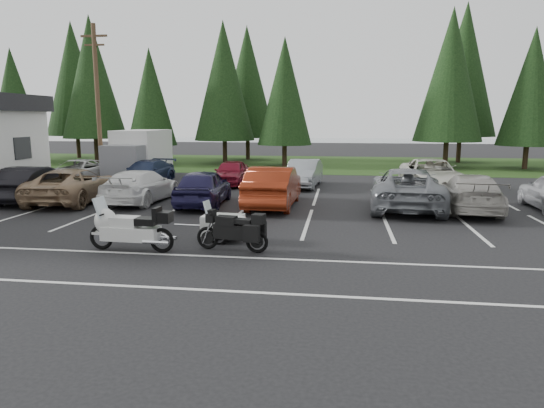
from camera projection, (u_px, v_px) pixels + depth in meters
The scene contains 31 objects.
ground at pixel (210, 227), 16.26m from camera, with size 120.00×120.00×0.00m, color black.
grass_strip at pixel (288, 163), 39.67m from camera, with size 80.00×16.00×0.01m, color #223912.
lake_water at pixel (339, 145), 69.35m from camera, with size 70.00×50.00×0.02m, color gray.
utility_pole at pixel (98, 100), 28.54m from camera, with size 1.60×0.26×9.00m.
box_truck at pixel (136, 155), 29.31m from camera, with size 2.40×5.60×2.90m, color silver, non-canonical shape.
stall_markings at pixel (224, 215), 18.21m from camera, with size 32.00×16.00×0.01m, color silver.
conifer_1 at pixel (13, 96), 39.05m from camera, with size 3.96×3.96×9.22m.
conifer_2 at pixel (92, 77), 39.52m from camera, with size 5.10×5.10×11.89m.
conifer_3 at pixel (151, 97), 37.68m from camera, with size 3.87×3.87×9.02m.
conifer_4 at pixel (224, 81), 38.16m from camera, with size 4.80×4.80×11.17m.
conifer_5 at pixel (285, 91), 36.36m from camera, with size 4.14×4.14×9.63m.
conifer_6 at pixel (450, 75), 35.00m from camera, with size 4.93×4.93×11.48m.
conifer_7 at pixel (532, 87), 34.10m from camera, with size 4.27×4.27×9.94m.
conifer_back_a at pixel (74, 79), 44.12m from camera, with size 5.28×5.28×12.30m.
conifer_back_b at pixel (247, 82), 42.47m from camera, with size 4.97×4.97×11.58m.
conifer_back_c at pixel (464, 70), 39.17m from camera, with size 5.50×5.50×12.81m.
car_near_1 at pixel (33, 184), 21.22m from camera, with size 1.63×4.68×1.54m, color black.
car_near_2 at pixel (73, 185), 20.94m from camera, with size 2.46×5.33×1.48m, color #917454.
car_near_3 at pixel (141, 186), 20.93m from camera, with size 1.98×4.88×1.42m, color white.
car_near_4 at pixel (203, 187), 20.19m from camera, with size 1.80×4.48×1.53m, color #1B183C.
car_near_5 at pixel (273, 186), 19.90m from camera, with size 1.77×5.06×1.67m, color maroon.
car_near_6 at pixel (407, 188), 19.41m from camera, with size 2.72×5.90×1.64m, color slate.
car_near_7 at pixel (470, 193), 18.87m from camera, with size 2.05×5.05×1.47m, color #9C978F.
car_far_0 at pixel (78, 172), 27.04m from camera, with size 2.22×4.82×1.34m, color silver.
car_far_1 at pixel (146, 173), 26.65m from camera, with size 1.86×4.56×1.32m, color #1C2746.
car_far_2 at pixel (231, 173), 26.46m from camera, with size 1.61×3.99×1.36m, color maroon.
car_far_3 at pixel (304, 173), 25.74m from camera, with size 1.53×4.38×1.44m, color gray.
car_far_4 at pixel (431, 175), 24.27m from camera, with size 2.64×5.72×1.59m, color beige.
touring_motorcycle at pixel (130, 224), 13.10m from camera, with size 2.70×0.83×1.50m, color silver, non-canonical shape.
cargo_trailer at pixel (223, 228), 14.32m from camera, with size 1.69×0.95×0.78m, color silver, non-canonical shape.
adventure_motorcycle at pixel (232, 226), 13.12m from camera, with size 2.29×0.80×1.39m, color black, non-canonical shape.
Camera 1 is at (4.29, -15.44, 3.55)m, focal length 32.00 mm.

